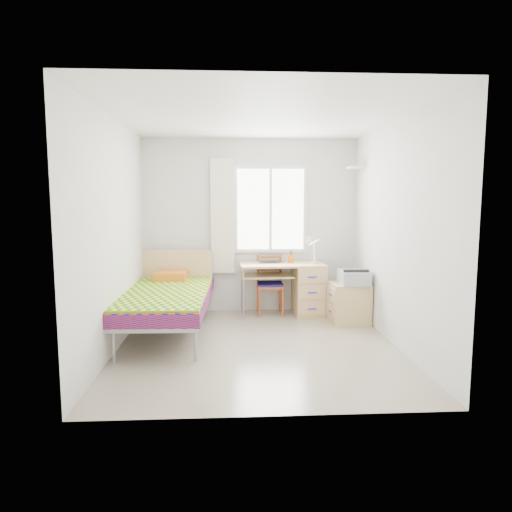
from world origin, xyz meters
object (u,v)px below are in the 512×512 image
Objects in this scene: bed at (168,297)px; desk at (304,287)px; printer at (354,277)px; cabinet at (349,303)px; chair at (270,281)px.

desk is (1.88, 0.82, -0.05)m from bed.
bed is 2.50m from printer.
bed is 4.04× the size of cabinet.
bed is at bearing -145.04° from chair.
desk is 0.75m from cabinet.
desk is 0.50m from chair.
bed reaches higher than printer.
cabinet is (2.42, 0.33, -0.19)m from bed.
printer is (1.08, -0.63, 0.15)m from chair.
printer is (0.05, -0.03, 0.37)m from cabinet.
cabinet is at bearing 9.32° from bed.
chair is at bearing 151.25° from printer.
bed reaches higher than desk.
cabinet is 0.38m from printer.
printer is at bearing -34.75° from cabinet.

